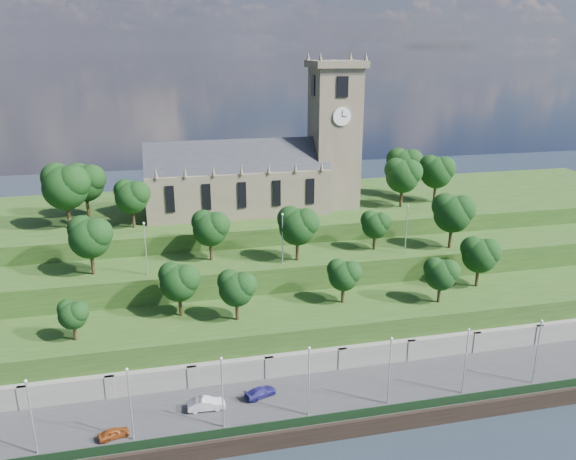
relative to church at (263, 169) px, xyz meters
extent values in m
plane|color=black|center=(-0.79, -45.98, -22.52)|extent=(320.00, 320.00, 0.00)
cube|color=#2D2D30|center=(-0.79, -39.98, -21.52)|extent=(160.00, 12.00, 2.00)
cube|color=black|center=(-0.79, -46.03, -21.42)|extent=(160.00, 0.50, 2.20)
cube|color=black|center=(-0.79, -45.38, -19.92)|extent=(160.00, 0.10, 1.20)
cube|color=slate|center=(-0.79, -33.98, -20.02)|extent=(160.00, 2.00, 5.00)
cube|color=slate|center=(-35.79, -34.78, -20.02)|extent=(1.20, 0.60, 5.00)
cube|color=slate|center=(-25.79, -34.78, -20.02)|extent=(1.20, 0.60, 5.00)
cube|color=slate|center=(-15.79, -34.78, -20.02)|extent=(1.20, 0.60, 5.00)
cube|color=slate|center=(-5.79, -34.78, -20.02)|extent=(1.20, 0.60, 5.00)
cube|color=slate|center=(4.21, -34.78, -20.02)|extent=(1.20, 0.60, 5.00)
cube|color=slate|center=(14.21, -34.78, -20.02)|extent=(1.20, 0.60, 5.00)
cube|color=slate|center=(24.21, -34.78, -20.02)|extent=(1.20, 0.60, 5.00)
cube|color=slate|center=(34.21, -34.78, -20.02)|extent=(1.20, 0.60, 5.00)
cube|color=#224015|center=(-0.79, -27.98, -18.52)|extent=(160.00, 12.00, 8.00)
cube|color=#224015|center=(-0.79, -16.98, -16.52)|extent=(160.00, 10.00, 12.00)
cube|color=#224015|center=(-0.79, 4.02, -15.02)|extent=(160.00, 32.00, 15.00)
cube|color=brown|center=(-4.79, 0.02, -3.52)|extent=(32.00, 12.00, 8.00)
cube|color=#212228|center=(-4.79, 0.02, 0.48)|extent=(32.00, 10.18, 10.18)
cone|color=brown|center=(-18.79, -5.98, 1.38)|extent=(0.70, 0.70, 1.80)
cone|color=brown|center=(-14.12, -5.98, 1.38)|extent=(0.70, 0.70, 1.80)
cone|color=brown|center=(-9.46, -5.98, 1.38)|extent=(0.70, 0.70, 1.80)
cone|color=brown|center=(-4.79, -5.98, 1.38)|extent=(0.70, 0.70, 1.80)
cone|color=brown|center=(-0.12, -5.98, 1.38)|extent=(0.70, 0.70, 1.80)
cone|color=brown|center=(4.54, -5.98, 1.38)|extent=(0.70, 0.70, 1.80)
cone|color=brown|center=(9.21, -5.98, 1.38)|extent=(0.70, 0.70, 1.80)
cube|color=black|center=(-16.79, -6.06, -3.02)|extent=(1.40, 0.25, 4.50)
cube|color=black|center=(-10.79, -6.06, -3.02)|extent=(1.40, 0.25, 4.50)
cube|color=black|center=(-4.79, -6.06, -3.02)|extent=(1.40, 0.25, 4.50)
cube|color=black|center=(1.21, -6.06, -3.02)|extent=(1.40, 0.25, 4.50)
cube|color=black|center=(7.21, -6.06, -3.02)|extent=(1.40, 0.25, 4.50)
cube|color=brown|center=(13.21, 0.02, 4.98)|extent=(8.00, 8.00, 25.00)
cube|color=brown|center=(13.21, 0.02, 18.08)|extent=(9.20, 9.20, 1.20)
cone|color=brown|center=(9.21, -3.98, 19.28)|extent=(0.80, 0.80, 1.60)
cone|color=brown|center=(9.21, 4.02, 19.28)|extent=(0.80, 0.80, 1.60)
cone|color=brown|center=(17.21, -3.98, 19.28)|extent=(0.80, 0.80, 1.60)
cone|color=brown|center=(17.21, 4.02, 19.28)|extent=(0.80, 0.80, 1.60)
cube|color=black|center=(13.21, -4.06, 14.48)|extent=(2.00, 0.25, 3.50)
cube|color=black|center=(13.21, 4.10, 14.48)|extent=(2.00, 0.25, 3.50)
cube|color=black|center=(9.13, 0.02, 14.48)|extent=(0.25, 2.00, 3.50)
cube|color=black|center=(17.29, 0.02, 14.48)|extent=(0.25, 2.00, 3.50)
cylinder|color=white|center=(13.21, -4.10, 9.48)|extent=(3.20, 0.30, 3.20)
cylinder|color=white|center=(17.33, 0.02, 9.48)|extent=(0.30, 3.20, 3.20)
cube|color=black|center=(13.21, -4.28, 9.98)|extent=(0.12, 0.05, 1.10)
cube|color=black|center=(13.61, -4.28, 9.48)|extent=(0.80, 0.05, 0.12)
cylinder|color=black|center=(-29.88, -29.98, -13.35)|extent=(0.46, 0.46, 2.34)
sphere|color=black|center=(-29.88, -29.98, -11.08)|extent=(3.65, 3.65, 3.65)
sphere|color=black|center=(-29.15, -30.35, -10.54)|extent=(2.73, 2.73, 2.73)
sphere|color=black|center=(-30.52, -29.53, -10.36)|extent=(2.55, 2.55, 2.55)
cylinder|color=black|center=(-16.55, -25.98, -12.86)|extent=(0.51, 0.51, 3.32)
sphere|color=black|center=(-16.55, -25.98, -9.66)|extent=(5.16, 5.16, 5.16)
sphere|color=black|center=(-15.52, -26.50, -8.88)|extent=(3.87, 3.87, 3.87)
sphere|color=black|center=(-17.46, -25.34, -8.63)|extent=(3.61, 3.61, 3.61)
cylinder|color=black|center=(-9.07, -28.98, -12.99)|extent=(0.50, 0.50, 3.07)
sphere|color=black|center=(-9.07, -28.98, -10.01)|extent=(4.78, 4.78, 4.78)
sphere|color=black|center=(-8.12, -29.46, -9.30)|extent=(3.59, 3.59, 3.59)
sphere|color=black|center=(-9.91, -28.39, -9.06)|extent=(3.35, 3.35, 3.35)
cylinder|color=black|center=(6.66, -26.98, -13.10)|extent=(0.49, 0.49, 2.84)
sphere|color=black|center=(6.66, -26.98, -10.36)|extent=(4.41, 4.41, 4.41)
sphere|color=black|center=(7.54, -27.43, -9.70)|extent=(3.31, 3.31, 3.31)
sphere|color=black|center=(5.88, -26.43, -9.48)|extent=(3.09, 3.09, 3.09)
cylinder|color=black|center=(20.33, -29.98, -13.06)|extent=(0.49, 0.49, 2.91)
sphere|color=black|center=(20.33, -29.98, -10.25)|extent=(4.53, 4.53, 4.53)
sphere|color=black|center=(21.23, -30.44, -9.57)|extent=(3.40, 3.40, 3.40)
sphere|color=black|center=(19.53, -29.42, -9.34)|extent=(3.17, 3.17, 3.17)
cylinder|color=black|center=(28.80, -25.98, -12.81)|extent=(0.51, 0.51, 3.43)
sphere|color=black|center=(28.80, -25.98, -9.50)|extent=(5.33, 5.33, 5.33)
sphere|color=black|center=(29.86, -26.52, -8.70)|extent=(4.00, 4.00, 4.00)
sphere|color=black|center=(27.86, -25.32, -8.43)|extent=(3.73, 3.73, 3.73)
cylinder|color=black|center=(-28.47, -17.98, -8.64)|extent=(0.53, 0.53, 3.76)
sphere|color=black|center=(-28.47, -17.98, -5.00)|extent=(5.85, 5.85, 5.85)
sphere|color=black|center=(-27.30, -18.57, -4.13)|extent=(4.39, 4.39, 4.39)
sphere|color=black|center=(-29.49, -17.25, -3.83)|extent=(4.10, 4.10, 4.10)
cylinder|color=black|center=(-11.22, -15.98, -8.82)|extent=(0.51, 0.51, 3.41)
sphere|color=black|center=(-11.22, -15.98, -5.52)|extent=(5.30, 5.30, 5.30)
sphere|color=black|center=(-10.16, -16.52, -4.73)|extent=(3.98, 3.98, 3.98)
sphere|color=black|center=(-12.15, -15.32, -4.46)|extent=(3.71, 3.71, 3.71)
cylinder|color=black|center=(1.76, -18.98, -8.68)|extent=(0.52, 0.52, 3.68)
sphere|color=black|center=(1.76, -18.98, -5.13)|extent=(5.72, 5.72, 5.72)
sphere|color=black|center=(2.90, -19.56, -4.27)|extent=(4.29, 4.29, 4.29)
sphere|color=black|center=(0.76, -18.27, -3.98)|extent=(4.00, 4.00, 4.00)
cylinder|color=black|center=(15.14, -16.98, -9.14)|extent=(0.48, 0.48, 2.76)
sphere|color=black|center=(15.14, -16.98, -6.47)|extent=(4.30, 4.30, 4.30)
sphere|color=black|center=(16.00, -17.41, -5.82)|extent=(3.23, 3.23, 3.23)
sphere|color=black|center=(14.39, -16.45, -5.61)|extent=(3.01, 3.01, 3.01)
cylinder|color=black|center=(27.56, -18.98, -8.56)|extent=(0.53, 0.53, 3.92)
sphere|color=black|center=(27.56, -18.98, -4.77)|extent=(6.10, 6.10, 6.10)
sphere|color=black|center=(28.78, -19.59, -3.86)|extent=(4.57, 4.57, 4.57)
sphere|color=black|center=(26.49, -18.22, -3.55)|extent=(4.27, 4.27, 4.27)
cylinder|color=black|center=(-33.23, -3.98, -5.20)|extent=(0.57, 0.57, 4.65)
sphere|color=black|center=(-33.23, -3.98, -0.70)|extent=(7.23, 7.23, 7.23)
sphere|color=black|center=(-31.78, -4.71, 0.38)|extent=(5.42, 5.42, 5.42)
sphere|color=black|center=(-34.49, -3.08, 0.74)|extent=(5.06, 5.06, 5.06)
cylinder|color=black|center=(-30.91, 2.02, -5.47)|extent=(0.54, 0.54, 4.10)
sphere|color=black|center=(-30.91, 2.02, -1.50)|extent=(6.38, 6.38, 6.38)
sphere|color=black|center=(-29.64, 1.38, -0.55)|extent=(4.79, 4.79, 4.79)
sphere|color=black|center=(-32.03, 2.81, -0.23)|extent=(4.47, 4.47, 4.47)
cylinder|color=black|center=(-22.92, -5.98, -5.79)|extent=(0.51, 0.51, 3.47)
sphere|color=black|center=(-22.92, -5.98, -2.43)|extent=(5.40, 5.40, 5.40)
sphere|color=black|center=(-21.84, -6.52, -1.62)|extent=(4.05, 4.05, 4.05)
sphere|color=black|center=(-23.87, -5.31, -1.35)|extent=(3.78, 3.78, 3.78)
cylinder|color=black|center=(25.28, -3.98, -5.56)|extent=(0.53, 0.53, 3.93)
sphere|color=black|center=(25.28, -3.98, -1.76)|extent=(6.11, 6.11, 6.11)
sphere|color=black|center=(26.50, -4.60, -0.84)|extent=(4.59, 4.59, 4.59)
sphere|color=black|center=(24.21, -3.22, -0.53)|extent=(4.28, 4.28, 4.28)
cylinder|color=black|center=(29.10, 4.02, -5.47)|extent=(0.54, 0.54, 4.10)
sphere|color=black|center=(29.10, 4.02, -1.51)|extent=(6.38, 6.38, 6.38)
sphere|color=black|center=(30.37, 3.38, -0.55)|extent=(4.78, 4.78, 4.78)
sphere|color=black|center=(27.98, 4.81, -0.23)|extent=(4.46, 4.46, 4.46)
cylinder|color=black|center=(33.05, -1.98, -5.58)|extent=(0.53, 0.53, 3.88)
sphere|color=black|center=(33.05, -1.98, -1.83)|extent=(6.03, 6.03, 6.03)
sphere|color=black|center=(34.26, -2.59, -0.93)|extent=(4.52, 4.52, 4.52)
sphere|color=black|center=(32.00, -1.23, -0.63)|extent=(4.22, 4.22, 4.22)
cylinder|color=#B2B2B7|center=(-32.79, -43.48, -16.13)|extent=(0.16, 0.16, 8.78)
sphere|color=silver|center=(-32.79, -43.48, -11.62)|extent=(0.36, 0.36, 0.36)
cylinder|color=#B2B2B7|center=(-22.79, -43.48, -16.13)|extent=(0.16, 0.16, 8.78)
sphere|color=silver|center=(-22.79, -43.48, -11.62)|extent=(0.36, 0.36, 0.36)
cylinder|color=#B2B2B7|center=(-12.79, -43.48, -16.13)|extent=(0.16, 0.16, 8.78)
sphere|color=silver|center=(-12.79, -43.48, -11.62)|extent=(0.36, 0.36, 0.36)
cylinder|color=#B2B2B7|center=(-2.79, -43.48, -16.13)|extent=(0.16, 0.16, 8.78)
sphere|color=silver|center=(-2.79, -43.48, -11.62)|extent=(0.36, 0.36, 0.36)
cylinder|color=#B2B2B7|center=(7.21, -43.48, -16.13)|extent=(0.16, 0.16, 8.78)
sphere|color=silver|center=(7.21, -43.48, -11.62)|extent=(0.36, 0.36, 0.36)
cylinder|color=#B2B2B7|center=(17.21, -43.48, -16.13)|extent=(0.16, 0.16, 8.78)
sphere|color=silver|center=(17.21, -43.48, -11.62)|extent=(0.36, 0.36, 0.36)
cylinder|color=#B2B2B7|center=(27.21, -43.48, -16.13)|extent=(0.16, 0.16, 8.78)
sphere|color=silver|center=(27.21, -43.48, -11.62)|extent=(0.36, 0.36, 0.36)
cylinder|color=#B2B2B7|center=(-20.79, -19.98, -6.66)|extent=(0.16, 0.16, 7.73)
sphere|color=silver|center=(-20.79, -19.98, -2.67)|extent=(0.36, 0.36, 0.36)
cylinder|color=#B2B2B7|center=(-0.79, -19.98, -6.66)|extent=(0.16, 0.16, 7.73)
sphere|color=silver|center=(-0.79, -19.98, -2.67)|extent=(0.36, 0.36, 0.36)
cylinder|color=#B2B2B7|center=(19.21, -19.98, -6.66)|extent=(0.16, 0.16, 7.73)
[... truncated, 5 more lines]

